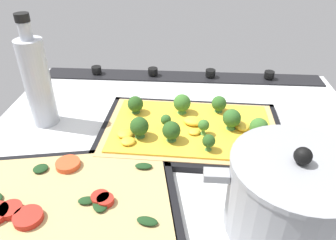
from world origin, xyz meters
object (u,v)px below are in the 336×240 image
cooking_pot (291,196)px  oil_bottle (37,81)px  baking_tray_front (191,133)px  veggie_pizza_back (60,199)px  baking_tray_back (63,202)px  broccoli_pizza (191,127)px

cooking_pot → oil_bottle: bearing=-28.6°
oil_bottle → baking_tray_front: bearing=175.5°
oil_bottle → veggie_pizza_back: bearing=116.2°
baking_tray_back → oil_bottle: bearing=-62.9°
oil_bottle → cooking_pot: bearing=151.4°
veggie_pizza_back → oil_bottle: bearing=-63.8°
veggie_pizza_back → cooking_pot: cooking_pot is taller
baking_tray_back → oil_bottle: size_ratio=1.67×
baking_tray_front → baking_tray_back: bearing=45.9°
baking_tray_back → cooking_pot: size_ratio=1.60×
veggie_pizza_back → broccoli_pizza: bearing=-134.6°
baking_tray_back → veggie_pizza_back: 0.84cm
broccoli_pizza → veggie_pizza_back: broccoli_pizza is taller
broccoli_pizza → baking_tray_front: bearing=-101.0°
baking_tray_back → veggie_pizza_back: size_ratio=1.07×
baking_tray_front → cooking_pot: size_ratio=1.55×
cooking_pot → baking_tray_front: bearing=-58.4°
cooking_pot → oil_bottle: size_ratio=1.04×
baking_tray_front → broccoli_pizza: (0.03, 0.15, 1.66)cm
veggie_pizza_back → cooking_pot: bearing=177.3°
broccoli_pizza → cooking_pot: size_ratio=1.46×
broccoli_pizza → veggie_pizza_back: 30.00cm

